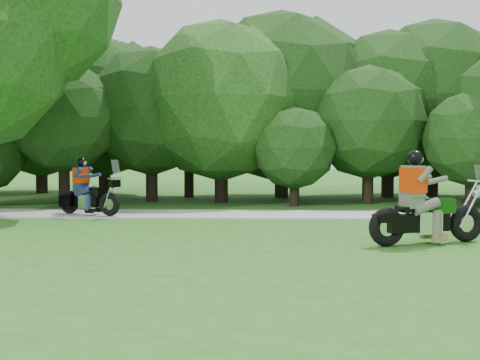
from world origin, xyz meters
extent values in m
plane|color=#2A611B|center=(0.00, 0.00, 0.00)|extent=(100.00, 100.00, 0.00)
cube|color=#A4A49F|center=(0.00, 8.00, 0.03)|extent=(60.00, 2.20, 0.06)
cylinder|color=black|center=(-9.18, 11.13, 0.89)|extent=(0.39, 0.39, 1.78)
sphere|color=black|center=(-9.18, 11.13, 3.01)|extent=(3.80, 3.80, 3.80)
cylinder|color=black|center=(2.83, 14.93, 0.90)|extent=(0.50, 0.50, 1.80)
sphere|color=black|center=(2.83, 14.93, 3.76)|extent=(6.02, 6.02, 6.02)
cylinder|color=black|center=(-8.90, 15.35, 0.90)|extent=(0.49, 0.49, 1.80)
sphere|color=black|center=(-8.90, 15.35, 3.71)|extent=(5.89, 5.89, 5.89)
cylinder|color=black|center=(-5.23, 14.65, 0.90)|extent=(0.39, 0.39, 1.80)
sphere|color=black|center=(-5.23, 14.65, 3.03)|extent=(3.79, 3.79, 3.79)
cylinder|color=black|center=(1.56, 12.04, 0.79)|extent=(0.40, 0.40, 1.59)
sphere|color=black|center=(1.56, 12.04, 2.92)|extent=(4.09, 4.09, 4.09)
cylinder|color=black|center=(4.72, 15.40, 0.90)|extent=(0.53, 0.53, 1.80)
sphere|color=black|center=(4.72, 15.40, 3.95)|extent=(6.62, 6.62, 6.62)
cylinder|color=black|center=(-3.74, 12.45, 0.90)|extent=(0.50, 0.50, 1.80)
sphere|color=#134214|center=(-3.74, 12.45, 3.73)|extent=(5.95, 5.95, 5.95)
cylinder|color=black|center=(-12.11, 16.70, 0.90)|extent=(0.51, 0.51, 1.80)
sphere|color=black|center=(-12.11, 16.70, 3.84)|extent=(6.28, 6.28, 6.28)
cylinder|color=black|center=(-1.11, 11.02, 0.53)|extent=(0.34, 0.34, 1.07)
sphere|color=black|center=(-1.11, 11.02, 2.00)|extent=(2.85, 2.85, 2.85)
cylinder|color=black|center=(4.73, 10.65, 0.63)|extent=(0.36, 0.36, 1.27)
sphere|color=black|center=(4.73, 10.65, 2.32)|extent=(3.22, 3.22, 3.22)
cylinder|color=black|center=(-6.38, 12.73, 0.90)|extent=(0.44, 0.44, 1.80)
sphere|color=black|center=(-6.38, 12.73, 3.37)|extent=(4.85, 4.85, 4.85)
cylinder|color=black|center=(-1.47, 14.53, 0.90)|extent=(0.54, 0.54, 1.80)
sphere|color=black|center=(-1.47, 14.53, 4.04)|extent=(6.89, 6.89, 6.89)
torus|color=black|center=(0.37, 2.53, 0.40)|extent=(0.82, 0.49, 0.79)
torus|color=black|center=(2.17, 3.21, 0.40)|extent=(0.82, 0.49, 0.79)
cube|color=black|center=(1.06, 2.79, 0.45)|extent=(1.39, 0.75, 0.36)
cube|color=silver|center=(1.24, 2.86, 0.45)|extent=(0.65, 0.55, 0.45)
cube|color=black|center=(1.52, 2.97, 0.79)|extent=(0.67, 0.53, 0.30)
cube|color=black|center=(0.91, 2.73, 0.75)|extent=(0.68, 0.55, 0.11)
cylinder|color=silver|center=(2.22, 3.23, 0.79)|extent=(0.59, 0.27, 0.94)
cylinder|color=silver|center=(2.47, 3.33, 1.28)|extent=(0.30, 0.69, 0.04)
cube|color=#505343|center=(0.91, 2.73, 0.91)|extent=(0.47, 0.52, 0.27)
cube|color=#505343|center=(0.93, 2.74, 1.32)|extent=(0.45, 0.55, 0.64)
cube|color=#EF3004|center=(0.93, 2.74, 1.34)|extent=(0.49, 0.60, 0.50)
sphere|color=black|center=(0.96, 2.75, 1.79)|extent=(0.32, 0.32, 0.32)
torus|color=black|center=(-7.88, 7.76, 0.40)|extent=(0.70, 0.45, 0.68)
torus|color=black|center=(-6.51, 7.16, 0.40)|extent=(0.70, 0.45, 0.68)
cube|color=black|center=(-7.36, 7.53, 0.45)|extent=(1.08, 0.64, 0.31)
cube|color=silver|center=(-7.22, 7.47, 0.45)|extent=(0.56, 0.49, 0.39)
cube|color=black|center=(-7.01, 7.38, 0.74)|extent=(0.58, 0.47, 0.25)
cube|color=black|center=(-7.47, 7.58, 0.70)|extent=(0.58, 0.48, 0.10)
cylinder|color=silver|center=(-6.48, 7.15, 0.74)|extent=(0.37, 0.19, 0.87)
cylinder|color=silver|center=(-6.33, 7.08, 1.15)|extent=(0.28, 0.58, 0.03)
cube|color=black|center=(-7.92, 7.55, 0.45)|extent=(0.42, 0.27, 0.33)
cube|color=black|center=(-7.75, 7.94, 0.45)|extent=(0.42, 0.27, 0.33)
cube|color=#1D254E|center=(-7.47, 7.58, 0.83)|extent=(0.41, 0.45, 0.23)
cube|color=#1D254E|center=(-7.45, 7.57, 1.18)|extent=(0.39, 0.47, 0.54)
cube|color=#EF3004|center=(-7.45, 7.57, 1.20)|extent=(0.43, 0.52, 0.42)
sphere|color=black|center=(-7.43, 7.56, 1.58)|extent=(0.27, 0.27, 0.27)
camera|label=1|loc=(-2.04, -9.64, 1.98)|focal=45.00mm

